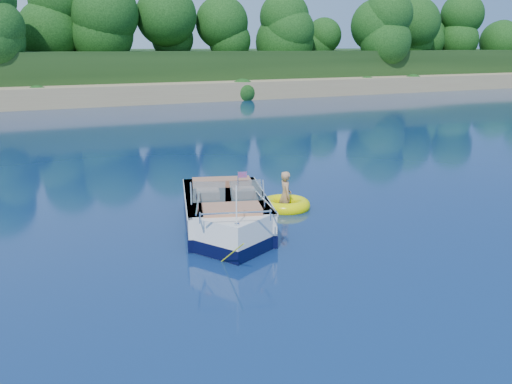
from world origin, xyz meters
TOP-DOWN VIEW (x-y plane):
  - ground at (0.00, 0.00)m, footprint 160.00×160.00m
  - shoreline at (0.00, 63.77)m, footprint 170.00×59.00m
  - treeline at (0.04, 41.01)m, footprint 150.00×7.12m
  - motorboat at (1.01, 2.85)m, footprint 3.09×5.44m
  - tow_tube at (3.27, 3.92)m, footprint 1.66×1.66m
  - boy at (3.32, 3.99)m, footprint 0.51×0.84m

SIDE VIEW (x-z plane):
  - ground at x=0.00m, z-range 0.00..0.00m
  - boy at x=3.32m, z-range -0.77..0.77m
  - tow_tube at x=3.27m, z-range -0.09..0.28m
  - motorboat at x=1.01m, z-range -0.57..1.30m
  - shoreline at x=0.00m, z-range -2.02..3.98m
  - treeline at x=0.04m, z-range 1.45..9.64m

